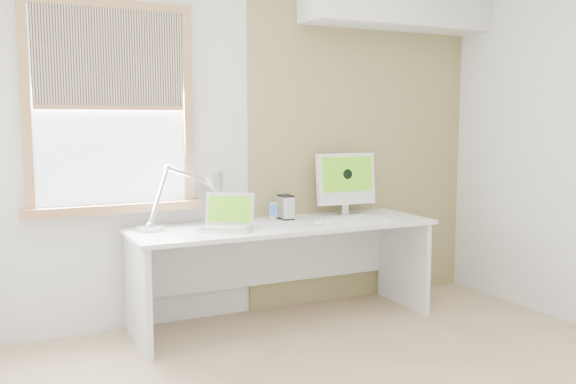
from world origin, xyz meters
TOP-DOWN VIEW (x-y plane):
  - room at (0.00, 0.00)m, footprint 4.04×3.54m
  - accent_wall at (1.00, 1.74)m, footprint 2.00×0.02m
  - soffit at (1.20, 1.57)m, footprint 1.60×0.40m
  - window at (-1.00, 1.71)m, footprint 1.20×0.14m
  - desk at (0.12, 1.44)m, footprint 2.20×0.70m
  - desk_lamp at (-0.38, 1.63)m, footprint 0.79×0.41m
  - laptop at (-0.31, 1.36)m, footprint 0.43×0.42m
  - phone_dock at (0.13, 1.58)m, footprint 0.08×0.08m
  - external_drive at (0.22, 1.56)m, footprint 0.09×0.15m
  - imac at (0.75, 1.57)m, footprint 0.49×0.17m
  - keyboard at (0.66, 1.25)m, footprint 0.48×0.20m
  - mouse at (0.32, 1.23)m, footprint 0.08×0.11m

SIDE VIEW (x-z plane):
  - desk at x=0.12m, z-range 0.17..0.90m
  - keyboard at x=0.66m, z-range 0.73..0.75m
  - mouse at x=0.32m, z-range 0.73..0.76m
  - phone_dock at x=0.13m, z-range 0.70..0.83m
  - laptop at x=-0.31m, z-range 0.67..0.91m
  - external_drive at x=0.22m, z-range 0.73..0.91m
  - desk_lamp at x=-0.38m, z-range 0.74..1.18m
  - imac at x=0.75m, z-range 0.76..1.24m
  - room at x=0.00m, z-range -0.02..2.62m
  - accent_wall at x=1.00m, z-range 0.00..2.60m
  - window at x=-1.00m, z-range 0.83..2.25m
  - soffit at x=1.20m, z-range 2.19..2.61m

